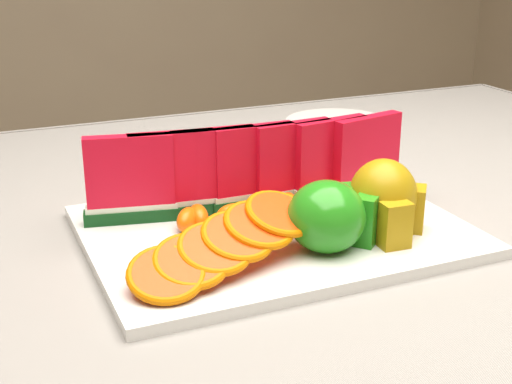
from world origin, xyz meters
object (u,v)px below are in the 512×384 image
pear_cluster (386,199)px  side_plate (338,123)px  platter (274,231)px  apple_cluster (332,216)px

pear_cluster → side_plate: size_ratio=0.42×
platter → side_plate: 0.48m
apple_cluster → side_plate: (0.27, 0.45, -0.04)m
apple_cluster → pear_cluster: 0.07m
platter → pear_cluster: bearing=-31.7°
platter → pear_cluster: size_ratio=4.12×
apple_cluster → pear_cluster: bearing=7.1°
pear_cluster → apple_cluster: bearing=-172.9°
apple_cluster → side_plate: bearing=59.6°
pear_cluster → platter: bearing=148.3°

